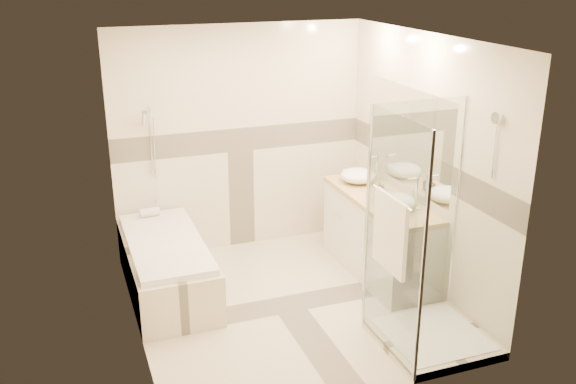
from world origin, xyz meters
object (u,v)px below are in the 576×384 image
object	(u,v)px
vessel_sink_near	(358,176)
vessel_sink_far	(396,201)
bathtub	(167,264)
amenity_bottle_b	(382,192)
shower_enclosure	(420,289)
vanity	(379,235)
amenity_bottle_a	(379,190)

from	to	relation	value
vessel_sink_near	vessel_sink_far	distance (m)	0.83
vessel_sink_far	bathtub	bearing A→B (deg)	162.24
bathtub	amenity_bottle_b	bearing A→B (deg)	-10.68
shower_enclosure	vessel_sink_near	distance (m)	1.84
vessel_sink_near	vanity	bearing A→B (deg)	-87.69
vessel_sink_near	amenity_bottle_a	xyz separation A→B (m)	(0.00, -0.49, 0.00)
vanity	vessel_sink_near	size ratio (longest dim) A/B	4.24
shower_enclosure	vessel_sink_near	world-z (taller)	shower_enclosure
vessel_sink_near	bathtub	bearing A→B (deg)	-176.11
bathtub	amenity_bottle_b	world-z (taller)	amenity_bottle_b
vanity	amenity_bottle_a	bearing A→B (deg)	162.53
bathtub	vanity	bearing A→B (deg)	-9.25
bathtub	vessel_sink_far	world-z (taller)	vessel_sink_far
vessel_sink_far	vanity	bearing A→B (deg)	86.56
bathtub	amenity_bottle_a	size ratio (longest dim) A/B	10.89
vanity	shower_enclosure	world-z (taller)	shower_enclosure
amenity_bottle_a	amenity_bottle_b	size ratio (longest dim) A/B	1.03
vanity	vessel_sink_far	distance (m)	0.60
bathtub	amenity_bottle_a	bearing A→B (deg)	-9.17
vanity	shower_enclosure	xyz separation A→B (m)	(-0.29, -1.27, 0.08)
shower_enclosure	amenity_bottle_b	world-z (taller)	shower_enclosure
amenity_bottle_b	shower_enclosure	bearing A→B (deg)	-102.61
bathtub	vanity	world-z (taller)	vanity
bathtub	vanity	size ratio (longest dim) A/B	1.05
shower_enclosure	amenity_bottle_b	size ratio (longest dim) A/B	13.44
bathtub	amenity_bottle_a	xyz separation A→B (m)	(2.13, -0.34, 0.62)
bathtub	vessel_sink_near	size ratio (longest dim) A/B	4.45
vessel_sink_far	amenity_bottle_a	xyz separation A→B (m)	(0.00, 0.34, 0.00)
bathtub	vessel_sink_near	xyz separation A→B (m)	(2.13, 0.14, 0.62)
vanity	amenity_bottle_b	world-z (taller)	amenity_bottle_b
bathtub	shower_enclosure	distance (m)	2.47
vanity	vessel_sink_far	xyz separation A→B (m)	(-0.02, -0.33, 0.50)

